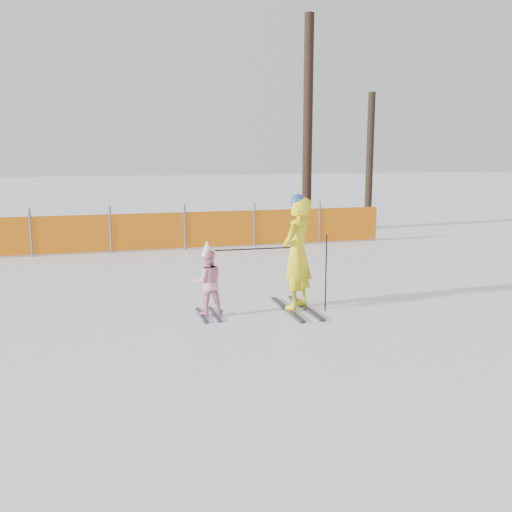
{
  "coord_description": "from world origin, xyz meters",
  "views": [
    {
      "loc": [
        -2.5,
        -8.34,
        2.67
      ],
      "look_at": [
        0.0,
        0.5,
        1.0
      ],
      "focal_mm": 40.0,
      "sensor_mm": 36.0,
      "label": 1
    }
  ],
  "objects": [
    {
      "name": "tree_trunks",
      "position": [
        5.15,
        9.83,
        3.17
      ],
      "size": [
        2.88,
        0.9,
        7.04
      ],
      "color": "black",
      "rests_on": "ground"
    },
    {
      "name": "safety_fence",
      "position": [
        -2.28,
        7.27,
        0.56
      ],
      "size": [
        15.88,
        0.06,
        1.25
      ],
      "color": "#595960",
      "rests_on": "ground"
    },
    {
      "name": "child",
      "position": [
        -0.78,
        0.68,
        0.58
      ],
      "size": [
        0.53,
        0.89,
        1.27
      ],
      "color": "black",
      "rests_on": "ground"
    },
    {
      "name": "ground",
      "position": [
        0.0,
        0.0,
        0.0
      ],
      "size": [
        120.0,
        120.0,
        0.0
      ],
      "primitive_type": "plane",
      "color": "white",
      "rests_on": "ground"
    },
    {
      "name": "adult",
      "position": [
        0.76,
        0.62,
        1.0
      ],
      "size": [
        0.82,
        1.58,
        1.99
      ],
      "color": "black",
      "rests_on": "ground"
    },
    {
      "name": "ski_poles",
      "position": [
        0.61,
        0.53,
        0.87
      ],
      "size": [
        1.87,
        0.28,
        1.32
      ],
      "color": "black",
      "rests_on": "ground"
    }
  ]
}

